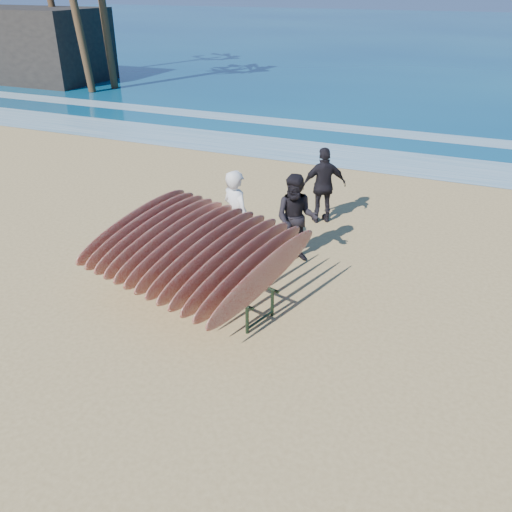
% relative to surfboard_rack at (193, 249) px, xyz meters
% --- Properties ---
extents(ground, '(120.00, 120.00, 0.00)m').
position_rel_surfboard_rack_xyz_m(ground, '(1.13, -0.69, -0.91)').
color(ground, tan).
rests_on(ground, ground).
extents(ocean, '(160.00, 160.00, 0.00)m').
position_rel_surfboard_rack_xyz_m(ocean, '(1.13, 54.31, -0.90)').
color(ocean, navy).
rests_on(ocean, ground).
extents(foam_near, '(160.00, 160.00, 0.00)m').
position_rel_surfboard_rack_xyz_m(foam_near, '(1.13, 9.31, -0.90)').
color(foam_near, white).
rests_on(foam_near, ground).
extents(foam_far, '(160.00, 160.00, 0.00)m').
position_rel_surfboard_rack_xyz_m(foam_far, '(1.13, 12.81, -0.90)').
color(foam_far, white).
rests_on(foam_far, ground).
extents(surfboard_rack, '(3.81, 3.54, 1.48)m').
position_rel_surfboard_rack_xyz_m(surfboard_rack, '(0.00, 0.00, 0.00)').
color(surfboard_rack, '#1C2E20').
rests_on(surfboard_rack, ground).
extents(person_white, '(0.82, 0.72, 1.88)m').
position_rel_surfboard_rack_xyz_m(person_white, '(0.13, 1.48, 0.03)').
color(person_white, white).
rests_on(person_white, ground).
extents(person_dark_a, '(0.98, 0.83, 1.77)m').
position_rel_surfboard_rack_xyz_m(person_dark_a, '(1.18, 1.99, -0.03)').
color(person_dark_a, black).
rests_on(person_dark_a, ground).
extents(person_dark_b, '(1.09, 0.90, 1.75)m').
position_rel_surfboard_rack_xyz_m(person_dark_b, '(1.12, 4.05, -0.04)').
color(person_dark_b, black).
rests_on(person_dark_b, ground).
extents(building, '(8.27, 4.59, 3.67)m').
position_rel_surfboard_rack_xyz_m(building, '(-19.56, 16.91, 0.93)').
color(building, '#2D2823').
rests_on(building, ground).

